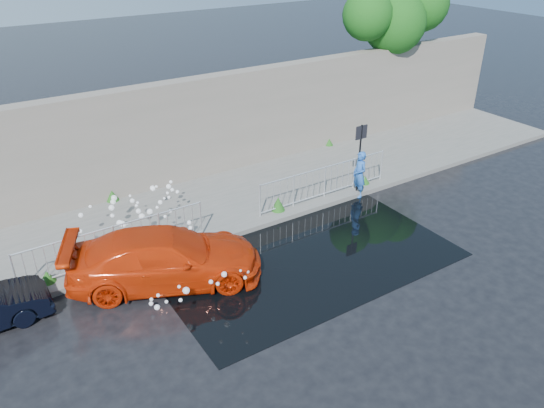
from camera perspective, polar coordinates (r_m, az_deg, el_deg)
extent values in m
plane|color=black|center=(13.96, 4.26, -8.13)|extent=(90.00, 90.00, 0.00)
cube|color=#5A5B56|center=(17.54, -5.50, 0.23)|extent=(30.00, 4.00, 0.15)
cube|color=#5A5B56|center=(16.00, -2.14, -2.57)|extent=(30.00, 0.25, 0.16)
cube|color=#6E675D|center=(18.63, -8.95, 7.87)|extent=(30.00, 0.60, 3.50)
cube|color=black|center=(14.86, 3.51, -5.58)|extent=(8.00, 5.00, 0.01)
cylinder|color=black|center=(17.79, 9.34, 4.60)|extent=(0.06, 0.06, 2.50)
cube|color=black|center=(17.43, 9.59, 7.61)|extent=(0.45, 0.04, 0.45)
cylinder|color=#332114|center=(24.74, 12.01, 14.10)|extent=(0.36, 0.36, 5.00)
sphere|color=#164711|center=(23.43, 13.02, 18.50)|extent=(2.60, 2.60, 2.60)
sphere|color=#164711|center=(24.42, 15.85, 19.98)|extent=(2.25, 2.25, 2.25)
sphere|color=#164711|center=(22.34, 10.23, 19.36)|extent=(1.99, 1.99, 1.99)
cylinder|color=silver|center=(14.37, -25.97, -6.74)|extent=(0.05, 0.05, 1.10)
cylinder|color=silver|center=(15.36, -7.66, -1.54)|extent=(0.05, 0.05, 1.10)
cylinder|color=silver|center=(14.41, -16.76, -2.35)|extent=(5.00, 0.04, 0.04)
cylinder|color=silver|center=(14.89, -16.26, -5.51)|extent=(5.00, 0.04, 0.04)
cylinder|color=silver|center=(16.18, -1.30, 0.34)|extent=(0.05, 0.05, 1.10)
cylinder|color=silver|center=(19.01, 11.67, 4.14)|extent=(0.05, 0.05, 1.10)
cylinder|color=silver|center=(17.26, 5.78, 3.96)|extent=(5.00, 0.04, 0.04)
cylinder|color=silver|center=(17.66, 5.64, 1.15)|extent=(5.00, 0.04, 0.04)
cone|color=#165419|center=(14.66, -23.03, -7.19)|extent=(0.40, 0.40, 0.32)
cone|color=#165419|center=(15.43, -9.32, -3.19)|extent=(0.36, 0.36, 0.33)
cone|color=#165419|center=(16.70, 0.67, 0.03)|extent=(0.44, 0.44, 0.45)
cone|color=#165419|center=(18.75, 9.90, 2.65)|extent=(0.38, 0.38, 0.31)
cone|color=#165419|center=(18.09, -16.81, 0.89)|extent=(0.42, 0.42, 0.36)
cone|color=#165419|center=(21.91, 6.16, 6.66)|extent=(0.34, 0.34, 0.27)
sphere|color=white|center=(15.44, -16.08, -1.97)|extent=(0.18, 0.18, 0.18)
sphere|color=white|center=(15.57, -11.43, -1.32)|extent=(0.09, 0.09, 0.09)
sphere|color=white|center=(16.29, -15.03, 0.86)|extent=(0.08, 0.08, 0.08)
sphere|color=white|center=(15.53, -8.75, -2.53)|extent=(0.11, 0.11, 0.11)
sphere|color=white|center=(15.62, -19.88, -1.14)|extent=(0.14, 0.14, 0.14)
sphere|color=white|center=(16.61, -12.69, 1.62)|extent=(0.15, 0.15, 0.15)
sphere|color=white|center=(15.13, -12.33, -3.17)|extent=(0.10, 0.10, 0.10)
sphere|color=white|center=(15.99, -11.52, 0.61)|extent=(0.08, 0.08, 0.08)
sphere|color=white|center=(15.22, -15.71, -2.15)|extent=(0.16, 0.16, 0.16)
sphere|color=white|center=(16.20, -18.98, -0.26)|extent=(0.09, 0.09, 0.09)
sphere|color=white|center=(16.10, -14.80, 0.34)|extent=(0.14, 0.14, 0.14)
sphere|color=white|center=(16.24, -16.73, 0.21)|extent=(0.16, 0.16, 0.16)
sphere|color=white|center=(15.90, -16.88, -0.38)|extent=(0.17, 0.17, 0.17)
sphere|color=white|center=(15.29, -9.53, -3.16)|extent=(0.15, 0.15, 0.15)
sphere|color=white|center=(16.55, -12.34, 1.85)|extent=(0.09, 0.09, 0.09)
sphere|color=white|center=(15.91, -14.18, -0.74)|extent=(0.15, 0.15, 0.15)
sphere|color=white|center=(15.74, -10.90, -0.74)|extent=(0.10, 0.10, 0.10)
sphere|color=white|center=(15.33, -19.93, -2.77)|extent=(0.11, 0.11, 0.11)
sphere|color=white|center=(15.07, -11.24, -3.88)|extent=(0.09, 0.09, 0.09)
sphere|color=white|center=(15.49, -13.83, -1.30)|extent=(0.17, 0.17, 0.17)
sphere|color=white|center=(15.10, -16.40, -3.67)|extent=(0.09, 0.09, 0.09)
sphere|color=white|center=(16.24, -16.63, 0.64)|extent=(0.17, 0.17, 0.17)
sphere|color=white|center=(16.17, -14.27, 0.14)|extent=(0.09, 0.09, 0.09)
sphere|color=white|center=(15.79, -13.01, -0.80)|extent=(0.17, 0.17, 0.17)
sphere|color=white|center=(15.82, -14.38, -0.17)|extent=(0.09, 0.09, 0.09)
sphere|color=white|center=(16.82, -10.83, 2.35)|extent=(0.11, 0.11, 0.11)
sphere|color=white|center=(15.21, -14.69, -2.88)|extent=(0.11, 0.11, 0.11)
sphere|color=white|center=(16.31, -10.18, 1.25)|extent=(0.08, 0.08, 0.08)
sphere|color=white|center=(15.43, -8.97, -2.87)|extent=(0.13, 0.13, 0.13)
sphere|color=white|center=(16.32, -11.04, 0.71)|extent=(0.09, 0.09, 0.09)
sphere|color=white|center=(15.24, -9.82, -3.83)|extent=(0.09, 0.09, 0.09)
sphere|color=white|center=(14.79, -14.78, -5.92)|extent=(0.07, 0.07, 0.07)
sphere|color=white|center=(15.18, -10.65, -3.03)|extent=(0.12, 0.12, 0.12)
sphere|color=white|center=(14.73, -15.57, -5.24)|extent=(0.12, 0.12, 0.12)
sphere|color=white|center=(16.68, -11.06, 1.87)|extent=(0.16, 0.16, 0.16)
sphere|color=white|center=(16.20, -11.93, 0.18)|extent=(0.14, 0.14, 0.14)
sphere|color=white|center=(16.52, -11.19, 1.17)|extent=(0.09, 0.09, 0.09)
sphere|color=white|center=(15.80, -16.80, -1.20)|extent=(0.12, 0.12, 0.12)
sphere|color=white|center=(16.45, -10.68, 1.52)|extent=(0.11, 0.11, 0.11)
sphere|color=white|center=(16.34, -10.13, 1.32)|extent=(0.11, 0.11, 0.11)
sphere|color=white|center=(15.31, -8.91, -1.99)|extent=(0.13, 0.13, 0.13)
sphere|color=white|center=(15.56, -15.31, -2.04)|extent=(0.07, 0.07, 0.07)
sphere|color=white|center=(15.32, -15.83, -2.01)|extent=(0.15, 0.15, 0.15)
sphere|color=white|center=(16.65, -12.73, 1.68)|extent=(0.16, 0.16, 0.16)
sphere|color=white|center=(15.77, -12.26, -0.35)|extent=(0.09, 0.09, 0.09)
sphere|color=white|center=(12.82, -5.17, -7.54)|extent=(0.14, 0.14, 0.14)
sphere|color=white|center=(12.37, -5.87, -8.54)|extent=(0.09, 0.09, 0.09)
sphere|color=white|center=(12.18, -12.85, -9.97)|extent=(0.08, 0.08, 0.08)
sphere|color=white|center=(13.92, -4.81, -7.41)|extent=(0.10, 0.10, 0.10)
sphere|color=white|center=(13.24, -2.62, -7.30)|extent=(0.08, 0.08, 0.08)
sphere|color=white|center=(12.15, -9.81, -10.15)|extent=(0.09, 0.09, 0.09)
sphere|color=white|center=(11.72, -12.27, -10.80)|extent=(0.12, 0.12, 0.12)
sphere|color=white|center=(13.35, -8.50, -8.36)|extent=(0.16, 0.16, 0.16)
sphere|color=white|center=(12.33, -2.91, -7.91)|extent=(0.08, 0.08, 0.08)
sphere|color=white|center=(12.87, -12.15, -9.58)|extent=(0.09, 0.09, 0.09)
sphere|color=white|center=(12.74, -9.97, -8.75)|extent=(0.08, 0.08, 0.08)
sphere|color=white|center=(12.78, -9.23, -9.17)|extent=(0.17, 0.17, 0.17)
sphere|color=white|center=(12.95, -6.59, -8.32)|extent=(0.11, 0.11, 0.11)
sphere|color=white|center=(12.38, -11.29, -10.27)|extent=(0.08, 0.08, 0.08)
sphere|color=white|center=(13.14, -12.88, -10.40)|extent=(0.11, 0.11, 0.11)
sphere|color=white|center=(12.60, -3.40, -7.17)|extent=(0.06, 0.06, 0.06)
imported|color=red|center=(13.76, -11.42, -5.69)|extent=(5.26, 3.71, 1.41)
imported|color=blue|center=(17.90, 9.39, 3.15)|extent=(0.47, 0.64, 1.60)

